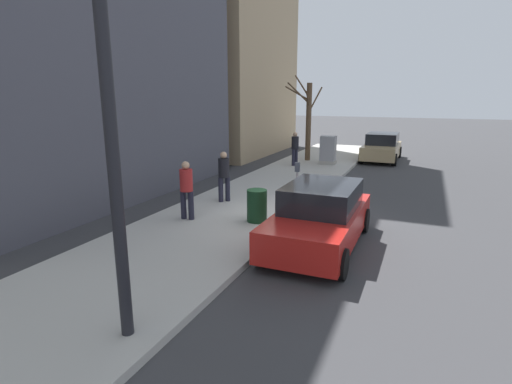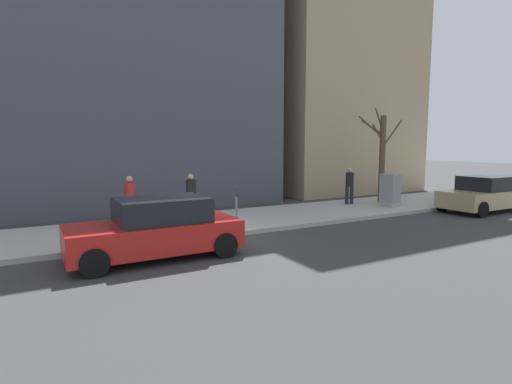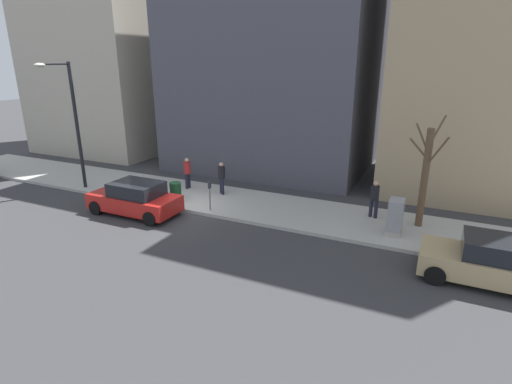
{
  "view_description": "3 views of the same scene",
  "coord_description": "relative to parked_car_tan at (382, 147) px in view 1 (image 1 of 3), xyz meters",
  "views": [
    {
      "loc": [
        -3.26,
        10.48,
        3.59
      ],
      "look_at": [
        1.13,
        0.18,
        0.86
      ],
      "focal_mm": 28.0,
      "sensor_mm": 36.0,
      "label": 1
    },
    {
      "loc": [
        -10.9,
        4.13,
        2.85
      ],
      "look_at": [
        0.68,
        -2.45,
        1.27
      ],
      "focal_mm": 28.0,
      "sensor_mm": 36.0,
      "label": 2
    },
    {
      "loc": [
        -14.21,
        -10.84,
        6.71
      ],
      "look_at": [
        1.49,
        -3.43,
        0.97
      ],
      "focal_mm": 28.0,
      "sensor_mm": 36.0,
      "label": 3
    }
  ],
  "objects": [
    {
      "name": "parked_car_tan",
      "position": [
        0.0,
        0.0,
        0.0
      ],
      "size": [
        1.94,
        4.21,
        1.52
      ],
      "rotation": [
        0.0,
        0.0,
        -0.01
      ],
      "color": "tan",
      "rests_on": "ground"
    },
    {
      "name": "pedestrian_far_corner",
      "position": [
        3.8,
        14.05,
        0.35
      ],
      "size": [
        0.4,
        0.36,
        1.66
      ],
      "rotation": [
        0.0,
        0.0,
        3.21
      ],
      "color": "#1E1E2D",
      "rests_on": "sidewalk"
    },
    {
      "name": "pedestrian_midblock",
      "position": [
        3.74,
        11.91,
        0.35
      ],
      "size": [
        0.36,
        0.36,
        1.66
      ],
      "rotation": [
        0.0,
        0.0,
        3.97
      ],
      "color": "#1E1E2D",
      "rests_on": "sidewalk"
    },
    {
      "name": "utility_box",
      "position": [
        2.3,
        3.24,
        0.11
      ],
      "size": [
        0.83,
        0.61,
        1.43
      ],
      "color": "#A8A399",
      "rests_on": "sidewalk"
    },
    {
      "name": "bare_tree",
      "position": [
        3.64,
        2.41,
        1.63
      ],
      "size": [
        1.85,
        1.44,
        4.5
      ],
      "color": "brown",
      "rests_on": "sidewalk"
    },
    {
      "name": "trash_bin",
      "position": [
        1.9,
        13.47,
        -0.14
      ],
      "size": [
        0.56,
        0.56,
        0.9
      ],
      "primitive_type": "cylinder",
      "color": "#14381E",
      "rests_on": "sidewalk"
    },
    {
      "name": "sidewalk",
      "position": [
        3.0,
        12.82,
        -0.66
      ],
      "size": [
        4.0,
        36.0,
        0.15
      ],
      "primitive_type": "cube",
      "color": "#B2AFA8",
      "rests_on": "ground"
    },
    {
      "name": "parked_car_red",
      "position": [
        -0.07,
        14.25,
        0.0
      ],
      "size": [
        1.93,
        4.21,
        1.52
      ],
      "rotation": [
        0.0,
        0.0,
        0.0
      ],
      "color": "red",
      "rests_on": "ground"
    },
    {
      "name": "pedestrian_near_meter",
      "position": [
        3.73,
        4.29,
        0.35
      ],
      "size": [
        0.36,
        0.39,
        1.66
      ],
      "rotation": [
        0.0,
        0.0,
        1.27
      ],
      "color": "#1E1E2D",
      "rests_on": "sidewalk"
    },
    {
      "name": "ground_plane",
      "position": [
        1.0,
        12.82,
        -0.74
      ],
      "size": [
        120.0,
        120.0,
        0.0
      ],
      "primitive_type": "plane",
      "color": "#38383A"
    },
    {
      "name": "parking_meter",
      "position": [
        1.45,
        11.22,
        0.24
      ],
      "size": [
        0.14,
        0.1,
        1.35
      ],
      "color": "slate",
      "rests_on": "sidewalk"
    },
    {
      "name": "streetlamp",
      "position": [
        1.29,
        19.21,
        3.28
      ],
      "size": [
        1.97,
        0.32,
        6.5
      ],
      "color": "black",
      "rests_on": "sidewalk"
    }
  ]
}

